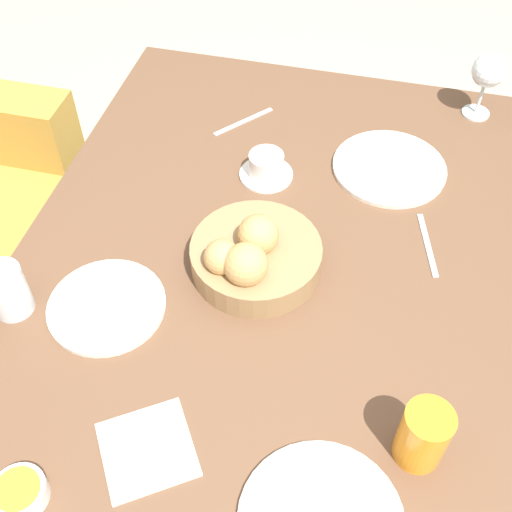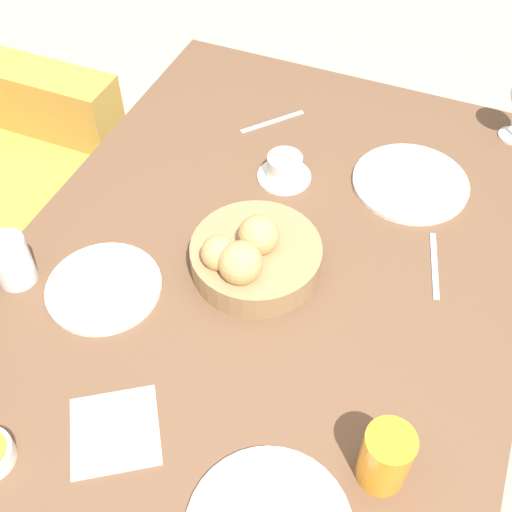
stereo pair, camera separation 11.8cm
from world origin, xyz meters
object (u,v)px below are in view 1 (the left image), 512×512
object	(u,v)px
coffee_cup	(266,167)
bread_basket	(253,256)
juice_glass	(423,435)
fork_silver	(244,122)
jam_bowl_honey	(20,493)
wine_glass	(488,72)
napkin	(147,449)
plate_near_right	(389,168)
water_tumbler	(7,290)
plate_far_center	(107,306)
knife_silver	(427,245)

from	to	relation	value
coffee_cup	bread_basket	bearing A→B (deg)	-172.16
juice_glass	fork_silver	xyz separation A→B (m)	(0.71, 0.45, -0.06)
jam_bowl_honey	bread_basket	bearing A→B (deg)	-24.29
wine_glass	bread_basket	bearing A→B (deg)	146.04
napkin	wine_glass	bearing A→B (deg)	-25.71
plate_near_right	juice_glass	xyz separation A→B (m)	(-0.63, -0.11, 0.05)
juice_glass	fork_silver	bearing A→B (deg)	32.41
bread_basket	coffee_cup	distance (m)	0.26
plate_near_right	coffee_cup	size ratio (longest dim) A/B	2.13
bread_basket	water_tumbler	world-z (taller)	bread_basket
napkin	juice_glass	bearing A→B (deg)	-76.70
fork_silver	coffee_cup	bearing A→B (deg)	-150.88
plate_far_center	napkin	size ratio (longest dim) A/B	1.13
bread_basket	juice_glass	bearing A→B (deg)	-131.53
plate_near_right	wine_glass	bearing A→B (deg)	-35.92
coffee_cup	knife_silver	world-z (taller)	coffee_cup
jam_bowl_honey	fork_silver	distance (m)	0.92
bread_basket	coffee_cup	size ratio (longest dim) A/B	2.12
bread_basket	fork_silver	distance (m)	0.45
plate_near_right	knife_silver	xyz separation A→B (m)	(-0.20, -0.10, -0.00)
jam_bowl_honey	plate_far_center	bearing A→B (deg)	1.82
napkin	plate_near_right	bearing A→B (deg)	-21.77
plate_far_center	jam_bowl_honey	distance (m)	0.34
plate_far_center	water_tumbler	size ratio (longest dim) A/B	2.12
plate_near_right	water_tumbler	distance (m)	0.81
plate_far_center	fork_silver	xyz separation A→B (m)	(0.57, -0.10, -0.00)
plate_near_right	knife_silver	bearing A→B (deg)	-154.58
plate_near_right	wine_glass	size ratio (longest dim) A/B	1.56
jam_bowl_honey	napkin	size ratio (longest dim) A/B	0.42
bread_basket	jam_bowl_honey	size ratio (longest dim) A/B	3.07
juice_glass	coffee_cup	distance (m)	0.66
plate_far_center	juice_glass	distance (m)	0.58
knife_silver	napkin	size ratio (longest dim) A/B	0.86
plate_far_center	water_tumbler	world-z (taller)	water_tumbler
juice_glass	wine_glass	xyz separation A→B (m)	(0.87, -0.07, 0.06)
bread_basket	jam_bowl_honey	world-z (taller)	bread_basket
knife_silver	napkin	distance (m)	0.65
bread_basket	napkin	size ratio (longest dim) A/B	1.30
wine_glass	plate_near_right	bearing A→B (deg)	144.08
plate_far_center	plate_near_right	bearing A→B (deg)	-42.66
plate_near_right	wine_glass	distance (m)	0.32
knife_silver	napkin	bearing A→B (deg)	143.61
plate_near_right	plate_far_center	bearing A→B (deg)	137.34
wine_glass	fork_silver	distance (m)	0.56
water_tumbler	fork_silver	bearing A→B (deg)	-23.32
bread_basket	napkin	distance (m)	0.39
bread_basket	plate_far_center	distance (m)	0.28
plate_near_right	plate_far_center	xyz separation A→B (m)	(-0.49, 0.45, 0.00)
juice_glass	napkin	bearing A→B (deg)	103.30
bread_basket	wine_glass	distance (m)	0.71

